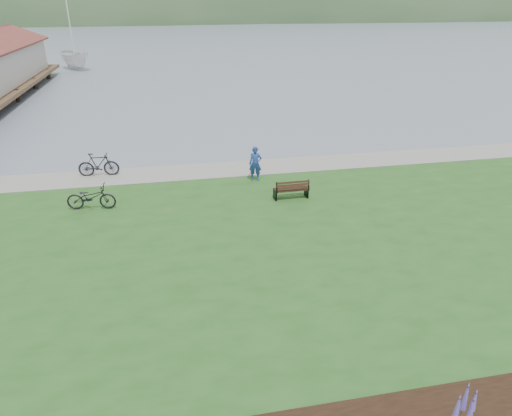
# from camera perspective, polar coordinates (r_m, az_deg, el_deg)

# --- Properties ---
(ground) EXTENTS (600.00, 600.00, 0.00)m
(ground) POSITION_cam_1_polar(r_m,az_deg,el_deg) (16.81, 5.10, -4.09)
(ground) COLOR slate
(ground) RESTS_ON ground
(lawn) EXTENTS (34.00, 20.00, 0.40)m
(lawn) POSITION_cam_1_polar(r_m,az_deg,el_deg) (15.07, 7.21, -7.03)
(lawn) COLOR #21501C
(lawn) RESTS_ON ground
(shoreline_path) EXTENTS (34.00, 2.20, 0.03)m
(shoreline_path) POSITION_cam_1_polar(r_m,az_deg,el_deg) (22.76, 0.38, 5.13)
(shoreline_path) COLOR gray
(shoreline_path) RESTS_ON lawn
(far_hillside) EXTENTS (580.00, 80.00, 38.00)m
(far_hillside) POSITION_cam_1_polar(r_m,az_deg,el_deg) (185.85, -3.97, 22.41)
(far_hillside) COLOR #2E4F2C
(far_hillside) RESTS_ON ground
(park_bench) EXTENTS (1.44, 0.61, 0.88)m
(park_bench) POSITION_cam_1_polar(r_m,az_deg,el_deg) (19.08, 4.47, 2.39)
(park_bench) COLOR black
(park_bench) RESTS_ON lawn
(person) EXTENTS (0.77, 0.62, 1.87)m
(person) POSITION_cam_1_polar(r_m,az_deg,el_deg) (20.84, -0.08, 5.91)
(person) COLOR navy
(person) RESTS_ON lawn
(bicycle_a) EXTENTS (0.92, 1.99, 1.01)m
(bicycle_a) POSITION_cam_1_polar(r_m,az_deg,el_deg) (19.21, -19.92, 1.28)
(bicycle_a) COLOR black
(bicycle_a) RESTS_ON lawn
(bicycle_b) EXTENTS (0.67, 1.91, 1.13)m
(bicycle_b) POSITION_cam_1_polar(r_m,az_deg,el_deg) (22.69, -19.10, 5.14)
(bicycle_b) COLOR black
(bicycle_b) RESTS_ON lawn
(sailboat) EXTENTS (13.82, 13.88, 26.22)m
(sailboat) POSITION_cam_1_polar(r_m,az_deg,el_deg) (62.27, -21.47, 15.83)
(sailboat) COLOR silver
(sailboat) RESTS_ON ground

